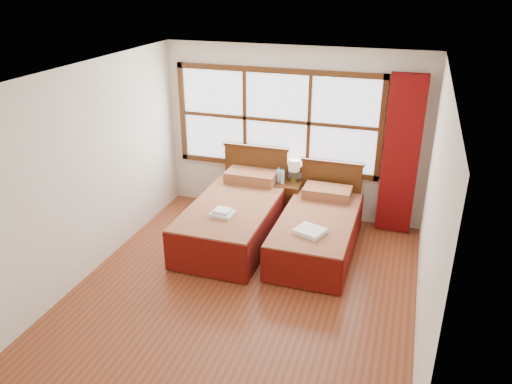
% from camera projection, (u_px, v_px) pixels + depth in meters
% --- Properties ---
extents(floor, '(4.50, 4.50, 0.00)m').
position_uv_depth(floor, '(245.00, 288.00, 6.10)').
color(floor, brown).
rests_on(floor, ground).
extents(ceiling, '(4.50, 4.50, 0.00)m').
position_uv_depth(ceiling, '(243.00, 73.00, 5.05)').
color(ceiling, white).
rests_on(ceiling, wall_back).
extents(wall_back, '(4.00, 0.00, 4.00)m').
position_uv_depth(wall_back, '(293.00, 134.00, 7.53)').
color(wall_back, silver).
rests_on(wall_back, floor).
extents(wall_left, '(0.00, 4.50, 4.50)m').
position_uv_depth(wall_left, '(91.00, 171.00, 6.13)').
color(wall_left, silver).
rests_on(wall_left, floor).
extents(wall_right, '(0.00, 4.50, 4.50)m').
position_uv_depth(wall_right, '(432.00, 215.00, 5.01)').
color(wall_right, silver).
rests_on(wall_right, floor).
extents(window, '(3.16, 0.06, 1.56)m').
position_uv_depth(window, '(277.00, 120.00, 7.49)').
color(window, white).
rests_on(window, wall_back).
extents(curtain, '(0.50, 0.16, 2.30)m').
position_uv_depth(curtain, '(401.00, 156.00, 7.01)').
color(curtain, maroon).
rests_on(curtain, wall_back).
extents(bed_left, '(1.12, 2.17, 1.09)m').
position_uv_depth(bed_left, '(236.00, 216.00, 7.16)').
color(bed_left, '#43220E').
rests_on(bed_left, floor).
extents(bed_right, '(1.01, 2.03, 0.97)m').
position_uv_depth(bed_right, '(318.00, 230.00, 6.84)').
color(bed_right, '#43220E').
rests_on(bed_right, floor).
extents(nightstand, '(0.45, 0.44, 0.59)m').
position_uv_depth(nightstand, '(286.00, 201.00, 7.72)').
color(nightstand, '#4B2810').
rests_on(nightstand, floor).
extents(towels_left, '(0.31, 0.28, 0.09)m').
position_uv_depth(towels_left, '(223.00, 213.00, 6.60)').
color(towels_left, white).
rests_on(towels_left, bed_left).
extents(towels_right, '(0.43, 0.41, 0.05)m').
position_uv_depth(towels_right, '(310.00, 231.00, 6.28)').
color(towels_right, white).
rests_on(towels_right, bed_right).
extents(lamp, '(0.18, 0.18, 0.34)m').
position_uv_depth(lamp, '(294.00, 166.00, 7.58)').
color(lamp, gold).
rests_on(lamp, nightstand).
extents(bottle_near, '(0.06, 0.06, 0.23)m').
position_uv_depth(bottle_near, '(279.00, 176.00, 7.59)').
color(bottle_near, '#BFE1F6').
rests_on(bottle_near, nightstand).
extents(bottle_far, '(0.06, 0.06, 0.23)m').
position_uv_depth(bottle_far, '(282.00, 177.00, 7.54)').
color(bottle_far, '#BFE1F6').
rests_on(bottle_far, nightstand).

